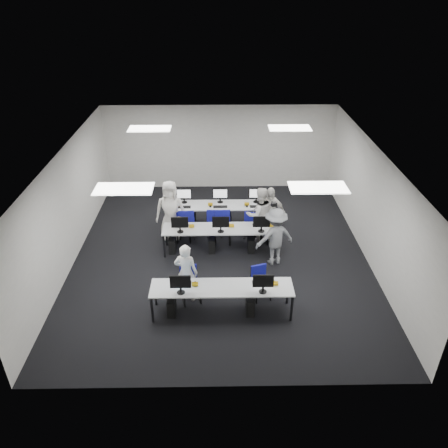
{
  "coord_description": "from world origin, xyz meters",
  "views": [
    {
      "loc": [
        -0.07,
        -10.15,
        6.82
      ],
      "look_at": [
        0.09,
        -0.04,
        1.0
      ],
      "focal_mm": 35.0,
      "sensor_mm": 36.0,
      "label": 1
    }
  ],
  "objects_px": {
    "student_2": "(171,210)",
    "student_0": "(186,273)",
    "chair_1": "(261,288)",
    "student_3": "(269,213)",
    "desk_front": "(222,289)",
    "chair_3": "(223,233)",
    "desk_mid": "(221,230)",
    "chair_4": "(260,233)",
    "chair_5": "(187,227)",
    "chair_0": "(191,290)",
    "chair_2": "(184,232)",
    "student_1": "(260,214)",
    "photographer": "(275,237)",
    "chair_6": "(214,226)",
    "chair_7": "(253,228)"
  },
  "relations": [
    {
      "from": "desk_mid",
      "to": "student_0",
      "type": "height_order",
      "value": "student_0"
    },
    {
      "from": "chair_0",
      "to": "student_3",
      "type": "distance_m",
      "value": 3.64
    },
    {
      "from": "chair_3",
      "to": "chair_7",
      "type": "height_order",
      "value": "chair_3"
    },
    {
      "from": "desk_mid",
      "to": "student_3",
      "type": "height_order",
      "value": "student_3"
    },
    {
      "from": "desk_mid",
      "to": "chair_4",
      "type": "relative_size",
      "value": 3.72
    },
    {
      "from": "desk_front",
      "to": "student_3",
      "type": "bearing_deg",
      "value": 67.14
    },
    {
      "from": "desk_mid",
      "to": "chair_5",
      "type": "height_order",
      "value": "chair_5"
    },
    {
      "from": "chair_2",
      "to": "chair_7",
      "type": "xyz_separation_m",
      "value": [
        2.03,
        0.16,
        0.02
      ]
    },
    {
      "from": "chair_6",
      "to": "student_1",
      "type": "distance_m",
      "value": 1.43
    },
    {
      "from": "desk_mid",
      "to": "chair_1",
      "type": "bearing_deg",
      "value": -65.42
    },
    {
      "from": "chair_2",
      "to": "chair_6",
      "type": "distance_m",
      "value": 0.94
    },
    {
      "from": "student_1",
      "to": "chair_5",
      "type": "bearing_deg",
      "value": -19.15
    },
    {
      "from": "chair_1",
      "to": "photographer",
      "type": "relative_size",
      "value": 0.51
    },
    {
      "from": "chair_4",
      "to": "student_1",
      "type": "distance_m",
      "value": 0.57
    },
    {
      "from": "chair_2",
      "to": "desk_front",
      "type": "bearing_deg",
      "value": -74.92
    },
    {
      "from": "student_0",
      "to": "chair_2",
      "type": "bearing_deg",
      "value": -72.64
    },
    {
      "from": "student_1",
      "to": "student_2",
      "type": "height_order",
      "value": "student_2"
    },
    {
      "from": "photographer",
      "to": "student_1",
      "type": "bearing_deg",
      "value": -94.56
    },
    {
      "from": "desk_front",
      "to": "chair_2",
      "type": "xyz_separation_m",
      "value": [
        -1.08,
        3.21,
        -0.42
      ]
    },
    {
      "from": "chair_4",
      "to": "chair_5",
      "type": "relative_size",
      "value": 0.91
    },
    {
      "from": "chair_2",
      "to": "chair_7",
      "type": "bearing_deg",
      "value": 0.98
    },
    {
      "from": "desk_front",
      "to": "chair_5",
      "type": "relative_size",
      "value": 3.4
    },
    {
      "from": "desk_front",
      "to": "student_0",
      "type": "xyz_separation_m",
      "value": [
        -0.83,
        0.52,
        0.08
      ]
    },
    {
      "from": "chair_1",
      "to": "chair_3",
      "type": "relative_size",
      "value": 0.88
    },
    {
      "from": "chair_6",
      "to": "student_0",
      "type": "xyz_separation_m",
      "value": [
        -0.65,
        -2.98,
        0.47
      ]
    },
    {
      "from": "student_2",
      "to": "student_0",
      "type": "bearing_deg",
      "value": -77.54
    },
    {
      "from": "chair_1",
      "to": "student_3",
      "type": "xyz_separation_m",
      "value": [
        0.48,
        2.8,
        0.54
      ]
    },
    {
      "from": "student_1",
      "to": "chair_6",
      "type": "bearing_deg",
      "value": -25.93
    },
    {
      "from": "desk_mid",
      "to": "student_3",
      "type": "xyz_separation_m",
      "value": [
        1.41,
        0.75,
        0.12
      ]
    },
    {
      "from": "chair_5",
      "to": "chair_6",
      "type": "xyz_separation_m",
      "value": [
        0.81,
        0.08,
        -0.01
      ]
    },
    {
      "from": "desk_mid",
      "to": "chair_2",
      "type": "bearing_deg",
      "value": 150.62
    },
    {
      "from": "chair_2",
      "to": "chair_4",
      "type": "relative_size",
      "value": 0.96
    },
    {
      "from": "chair_0",
      "to": "chair_5",
      "type": "xyz_separation_m",
      "value": [
        -0.25,
        2.95,
        0.02
      ]
    },
    {
      "from": "chair_0",
      "to": "student_0",
      "type": "xyz_separation_m",
      "value": [
        -0.09,
        0.05,
        0.48
      ]
    },
    {
      "from": "chair_5",
      "to": "student_2",
      "type": "distance_m",
      "value": 0.74
    },
    {
      "from": "student_3",
      "to": "photographer",
      "type": "xyz_separation_m",
      "value": [
        0.01,
        -1.35,
        0.01
      ]
    },
    {
      "from": "desk_front",
      "to": "chair_5",
      "type": "distance_m",
      "value": 3.58
    },
    {
      "from": "student_2",
      "to": "desk_mid",
      "type": "bearing_deg",
      "value": -27.93
    },
    {
      "from": "chair_2",
      "to": "student_0",
      "type": "height_order",
      "value": "student_0"
    },
    {
      "from": "chair_5",
      "to": "student_3",
      "type": "distance_m",
      "value": 2.46
    },
    {
      "from": "chair_1",
      "to": "chair_4",
      "type": "relative_size",
      "value": 0.96
    },
    {
      "from": "student_1",
      "to": "chair_1",
      "type": "bearing_deg",
      "value": 72.14
    },
    {
      "from": "chair_1",
      "to": "student_1",
      "type": "bearing_deg",
      "value": 68.0
    },
    {
      "from": "student_1",
      "to": "student_0",
      "type": "bearing_deg",
      "value": 40.26
    },
    {
      "from": "chair_4",
      "to": "chair_5",
      "type": "distance_m",
      "value": 2.16
    },
    {
      "from": "chair_2",
      "to": "student_3",
      "type": "xyz_separation_m",
      "value": [
        2.49,
        0.15,
        0.54
      ]
    },
    {
      "from": "chair_4",
      "to": "chair_0",
      "type": "bearing_deg",
      "value": -131.06
    },
    {
      "from": "desk_mid",
      "to": "student_2",
      "type": "distance_m",
      "value": 1.65
    },
    {
      "from": "desk_front",
      "to": "chair_4",
      "type": "bearing_deg",
      "value": 69.64
    },
    {
      "from": "student_1",
      "to": "chair_0",
      "type": "bearing_deg",
      "value": 42.05
    }
  ]
}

